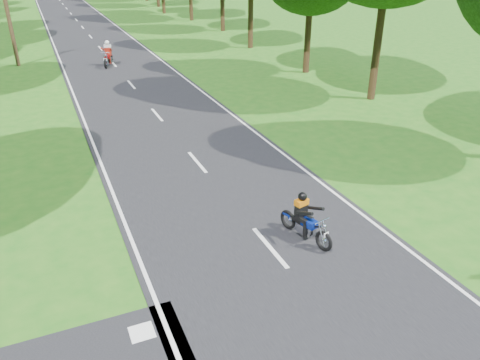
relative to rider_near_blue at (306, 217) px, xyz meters
name	(u,v)px	position (x,y,z in m)	size (l,w,h in m)	color
ground	(309,294)	(-1.06, -1.99, -0.70)	(160.00, 160.00, 0.00)	#1B5713
main_road	(76,20)	(-1.06, 48.01, -0.69)	(7.00, 140.00, 0.02)	black
road_markings	(77,22)	(-1.20, 46.13, -0.68)	(7.40, 140.00, 0.01)	silver
telegraph_pole	(5,2)	(-7.06, 26.01, 3.37)	(1.20, 0.26, 8.00)	#382616
rider_near_blue	(306,217)	(0.00, 0.00, 0.00)	(0.54, 1.63, 1.36)	navy
rider_far_red	(108,53)	(-1.45, 23.44, 0.14)	(0.66, 1.97, 1.64)	#A30C0E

